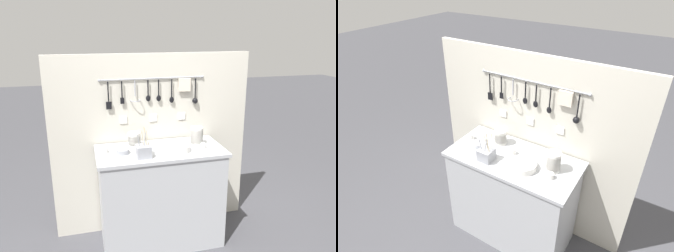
# 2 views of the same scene
# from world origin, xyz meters

# --- Properties ---
(ground_plane) EXTENTS (20.00, 20.00, 0.00)m
(ground_plane) POSITION_xyz_m (0.00, 0.00, 0.00)
(ground_plane) COLOR #424247
(counter) EXTENTS (1.15, 0.56, 0.94)m
(counter) POSITION_xyz_m (0.00, 0.00, 0.47)
(counter) COLOR #ADAFB5
(counter) RESTS_ON ground
(back_wall) EXTENTS (1.95, 0.11, 1.76)m
(back_wall) POSITION_xyz_m (0.00, 0.31, 0.89)
(back_wall) COLOR beige
(back_wall) RESTS_ON ground
(bowl_stack_back_corner) EXTENTS (0.11, 0.11, 0.17)m
(bowl_stack_back_corner) POSITION_xyz_m (0.35, 0.03, 1.02)
(bowl_stack_back_corner) COLOR silver
(bowl_stack_back_corner) RESTS_ON counter
(bowl_stack_wide_centre) EXTENTS (0.11, 0.11, 0.14)m
(bowl_stack_wide_centre) POSITION_xyz_m (-0.21, 0.12, 1.01)
(bowl_stack_wide_centre) COLOR silver
(bowl_stack_wide_centre) RESTS_ON counter
(plate_stack) EXTENTS (0.21, 0.21, 0.06)m
(plate_stack) POSITION_xyz_m (0.14, -0.08, 0.96)
(plate_stack) COLOR silver
(plate_stack) RESTS_ON counter
(steel_mixing_bowl) EXTENTS (0.11, 0.11, 0.04)m
(steel_mixing_bowl) POSITION_xyz_m (-0.34, -0.02, 0.96)
(steel_mixing_bowl) COLOR #93969E
(steel_mixing_bowl) RESTS_ON counter
(cutlery_caddy) EXTENTS (0.12, 0.12, 0.27)m
(cutlery_caddy) POSITION_xyz_m (-0.18, -0.14, 0.99)
(cutlery_caddy) COLOR #93969E
(cutlery_caddy) RESTS_ON counter
(cup_by_caddy) EXTENTS (0.05, 0.05, 0.05)m
(cup_by_caddy) POSITION_xyz_m (-0.48, 0.04, 0.96)
(cup_by_caddy) COLOR silver
(cup_by_caddy) RESTS_ON counter
(cup_edge_near) EXTENTS (0.05, 0.05, 0.05)m
(cup_edge_near) POSITION_xyz_m (-0.03, 0.04, 0.96)
(cup_edge_near) COLOR silver
(cup_edge_near) RESTS_ON counter
(cup_back_left) EXTENTS (0.05, 0.05, 0.05)m
(cup_back_left) POSITION_xyz_m (0.38, -0.07, 0.96)
(cup_back_left) COLOR silver
(cup_back_left) RESTS_ON counter
(cup_front_right) EXTENTS (0.05, 0.05, 0.05)m
(cup_front_right) POSITION_xyz_m (-0.24, -0.01, 0.96)
(cup_front_right) COLOR silver
(cup_front_right) RESTS_ON counter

